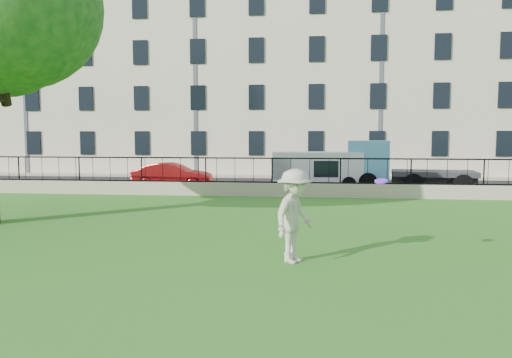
# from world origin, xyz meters

# --- Properties ---
(ground) EXTENTS (120.00, 120.00, 0.00)m
(ground) POSITION_xyz_m (0.00, 0.00, 0.00)
(ground) COLOR #31761C
(ground) RESTS_ON ground
(retaining_wall) EXTENTS (50.00, 0.40, 0.60)m
(retaining_wall) POSITION_xyz_m (0.00, 12.00, 0.30)
(retaining_wall) COLOR tan
(retaining_wall) RESTS_ON ground
(iron_railing) EXTENTS (50.00, 0.05, 1.13)m
(iron_railing) POSITION_xyz_m (0.00, 12.00, 1.15)
(iron_railing) COLOR black
(iron_railing) RESTS_ON retaining_wall
(street) EXTENTS (60.00, 9.00, 0.01)m
(street) POSITION_xyz_m (0.00, 16.70, 0.01)
(street) COLOR black
(street) RESTS_ON ground
(sidewalk) EXTENTS (60.00, 1.40, 0.12)m
(sidewalk) POSITION_xyz_m (0.00, 21.90, 0.06)
(sidewalk) COLOR tan
(sidewalk) RESTS_ON ground
(building_row) EXTENTS (56.40, 10.40, 13.80)m
(building_row) POSITION_xyz_m (0.00, 27.57, 6.92)
(building_row) COLOR beige
(building_row) RESTS_ON ground
(man) EXTENTS (1.25, 1.49, 2.00)m
(man) POSITION_xyz_m (1.45, 0.51, 1.00)
(man) COLOR beige
(man) RESTS_ON ground
(frisbee) EXTENTS (0.34, 0.34, 0.12)m
(frisbee) POSITION_xyz_m (3.24, 0.52, 1.76)
(frisbee) COLOR #872AF1
(red_sedan) EXTENTS (4.08, 1.57, 1.33)m
(red_sedan) POSITION_xyz_m (-5.23, 14.40, 0.66)
(red_sedan) COLOR maroon
(red_sedan) RESTS_ON street
(white_van) EXTENTS (4.53, 1.93, 1.88)m
(white_van) POSITION_xyz_m (2.00, 15.40, 0.94)
(white_van) COLOR white
(white_van) RESTS_ON street
(blue_truck) EXTENTS (6.04, 2.74, 2.45)m
(blue_truck) POSITION_xyz_m (6.50, 15.40, 1.22)
(blue_truck) COLOR #5AA3D4
(blue_truck) RESTS_ON street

